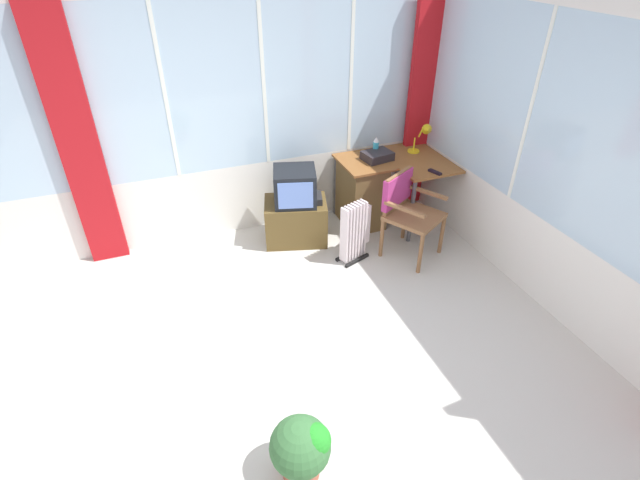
{
  "coord_description": "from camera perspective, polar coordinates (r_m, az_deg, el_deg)",
  "views": [
    {
      "loc": [
        -0.68,
        -2.18,
        2.83
      ],
      "look_at": [
        0.43,
        0.72,
        0.77
      ],
      "focal_mm": 26.51,
      "sensor_mm": 36.0,
      "label": 1
    }
  ],
  "objects": [
    {
      "name": "desk_lamp",
      "position": [
        5.37,
        12.43,
        12.29
      ],
      "size": [
        0.24,
        0.21,
        0.32
      ],
      "color": "yellow",
      "rests_on": "desk"
    },
    {
      "name": "potted_plant",
      "position": [
        3.05,
        -2.19,
        -23.8
      ],
      "size": [
        0.37,
        0.37,
        0.46
      ],
      "color": "#A4553D",
      "rests_on": "ground"
    },
    {
      "name": "east_window_panel",
      "position": [
        4.05,
        30.51,
        5.96
      ],
      "size": [
        0.07,
        4.66,
        2.53
      ],
      "color": "white",
      "rests_on": "ground"
    },
    {
      "name": "curtain_north_left",
      "position": [
        4.78,
        -27.11,
        10.17
      ],
      "size": [
        0.34,
        0.07,
        2.43
      ],
      "primitive_type": "cube",
      "rotation": [
        0.0,
        0.0,
        -0.0
      ],
      "color": "red",
      "rests_on": "ground"
    },
    {
      "name": "wooden_armchair",
      "position": [
        4.74,
        10.24,
        4.32
      ],
      "size": [
        0.66,
        0.66,
        0.85
      ],
      "color": "brown",
      "rests_on": "ground"
    },
    {
      "name": "spray_bottle",
      "position": [
        5.23,
        6.75,
        11.1
      ],
      "size": [
        0.06,
        0.06,
        0.22
      ],
      "color": "#39B2CE",
      "rests_on": "desk"
    },
    {
      "name": "ground",
      "position": [
        3.66,
        -2.34,
        -17.78
      ],
      "size": [
        5.62,
        5.66,
        0.06
      ],
      "primitive_type": "cube",
      "color": "beige"
    },
    {
      "name": "north_window_panel",
      "position": [
        4.85,
        -12.09,
        14.06
      ],
      "size": [
        4.62,
        0.07,
        2.53
      ],
      "color": "white",
      "rests_on": "ground"
    },
    {
      "name": "desk",
      "position": [
        5.28,
        5.44,
        6.02
      ],
      "size": [
        1.12,
        0.91,
        0.74
      ],
      "color": "brown",
      "rests_on": "ground"
    },
    {
      "name": "tv_on_stand",
      "position": [
        4.95,
        -2.93,
        3.65
      ],
      "size": [
        0.74,
        0.6,
        0.82
      ],
      "color": "brown",
      "rests_on": "ground"
    },
    {
      "name": "paper_tray",
      "position": [
        5.16,
        6.92,
        10.06
      ],
      "size": [
        0.33,
        0.27,
        0.09
      ],
      "primitive_type": "cube",
      "rotation": [
        0.0,
        0.0,
        0.16
      ],
      "color": "#292428",
      "rests_on": "desk"
    },
    {
      "name": "space_heater",
      "position": [
        4.68,
        4.3,
        1.05
      ],
      "size": [
        0.37,
        0.27,
        0.63
      ],
      "color": "silver",
      "rests_on": "ground"
    },
    {
      "name": "tv_remote",
      "position": [
        4.98,
        13.7,
        7.98
      ],
      "size": [
        0.09,
        0.16,
        0.02
      ],
      "primitive_type": "cube",
      "rotation": [
        0.0,
        0.0,
        0.33
      ],
      "color": "black",
      "rests_on": "desk"
    },
    {
      "name": "curtain_corner",
      "position": [
        5.52,
        12.24,
        15.86
      ],
      "size": [
        0.34,
        0.07,
        2.43
      ],
      "primitive_type": "cube",
      "rotation": [
        0.0,
        0.0,
        -0.01
      ],
      "color": "red",
      "rests_on": "ground"
    }
  ]
}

